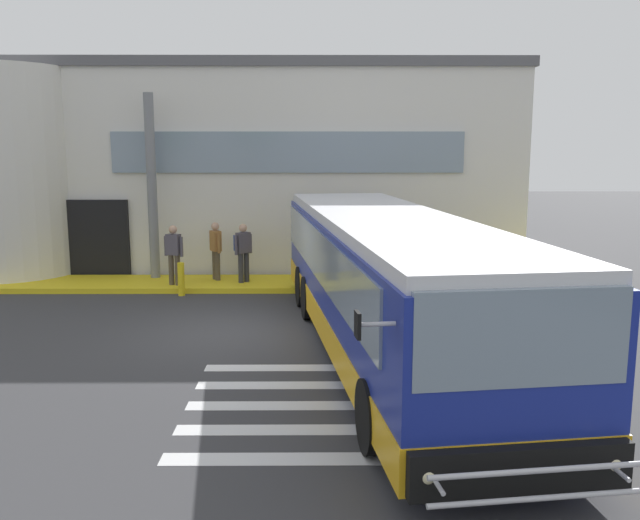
# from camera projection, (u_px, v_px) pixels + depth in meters

# --- Properties ---
(ground_plane) EXTENTS (80.00, 90.00, 0.02)m
(ground_plane) POSITION_uv_depth(u_px,v_px,m) (232.00, 332.00, 14.57)
(ground_plane) COLOR #353538
(ground_plane) RESTS_ON ground
(bay_paint_stripes) EXTENTS (4.40, 3.96, 0.01)m
(bay_paint_stripes) POSITION_uv_depth(u_px,v_px,m) (328.00, 405.00, 10.44)
(bay_paint_stripes) COLOR silver
(bay_paint_stripes) RESTS_ON ground
(terminal_building) EXTENTS (18.21, 13.80, 6.57)m
(terminal_building) POSITION_uv_depth(u_px,v_px,m) (250.00, 165.00, 25.36)
(terminal_building) COLOR silver
(terminal_building) RESTS_ON ground
(boarding_curb) EXTENTS (20.41, 2.00, 0.15)m
(boarding_curb) POSITION_uv_depth(u_px,v_px,m) (253.00, 284.00, 19.28)
(boarding_curb) COLOR yellow
(boarding_curb) RESTS_ON ground
(entry_support_column) EXTENTS (0.28, 0.28, 5.33)m
(entry_support_column) POSITION_uv_depth(u_px,v_px,m) (152.00, 187.00, 19.39)
(entry_support_column) COLOR slate
(entry_support_column) RESTS_ON boarding_curb
(bus_main_foreground) EXTENTS (4.12, 12.69, 2.70)m
(bus_main_foreground) POSITION_uv_depth(u_px,v_px,m) (387.00, 286.00, 12.86)
(bus_main_foreground) COLOR navy
(bus_main_foreground) RESTS_ON ground
(passenger_near_column) EXTENTS (0.56, 0.34, 1.68)m
(passenger_near_column) POSITION_uv_depth(u_px,v_px,m) (174.00, 252.00, 18.60)
(passenger_near_column) COLOR #4C4233
(passenger_near_column) RESTS_ON boarding_curb
(passenger_by_doorway) EXTENTS (0.38, 0.52, 1.68)m
(passenger_by_doorway) POSITION_uv_depth(u_px,v_px,m) (216.00, 248.00, 19.32)
(passenger_by_doorway) COLOR #4C4233
(passenger_by_doorway) RESTS_ON boarding_curb
(passenger_at_curb_edge) EXTENTS (0.51, 0.51, 1.68)m
(passenger_at_curb_edge) POSITION_uv_depth(u_px,v_px,m) (243.00, 249.00, 18.97)
(passenger_at_curb_edge) COLOR #2D2D33
(passenger_at_curb_edge) RESTS_ON boarding_curb
(safety_bollard_yellow) EXTENTS (0.18, 0.18, 0.90)m
(safety_bollard_yellow) POSITION_uv_depth(u_px,v_px,m) (181.00, 279.00, 18.02)
(safety_bollard_yellow) COLOR yellow
(safety_bollard_yellow) RESTS_ON ground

